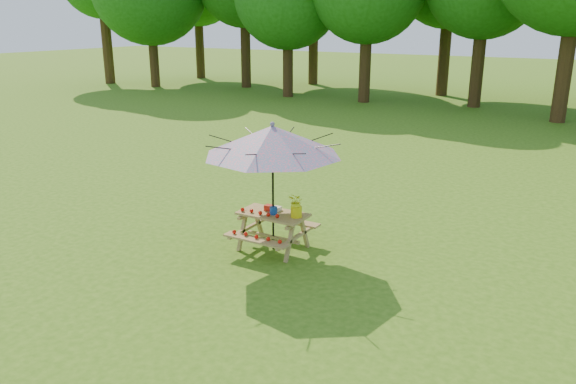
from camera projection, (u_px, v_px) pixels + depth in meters
The scene contains 6 objects.
ground at pixel (154, 379), 6.33m from camera, with size 120.00×120.00×0.00m, color #356413.
picnic_table at pixel (273, 232), 9.82m from camera, with size 1.20×1.32×0.67m.
patio_umbrella at pixel (273, 141), 9.34m from camera, with size 2.81×2.81×2.27m.
produce_bins at pixel (273, 209), 9.76m from camera, with size 0.31×0.33×0.13m.
tomatoes_row at pixel (260, 213), 9.63m from camera, with size 0.77×0.13×0.07m, color red, non-canonical shape.
flower_bucket at pixel (296, 205), 9.47m from camera, with size 0.31×0.28×0.42m.
Camera 1 is at (4.06, -3.90, 3.89)m, focal length 35.00 mm.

